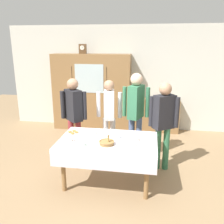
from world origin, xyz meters
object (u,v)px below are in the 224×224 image
Objects in this scene: bookshelf_low at (157,115)px; person_behind_table_left at (136,108)px; pastry_plate at (73,133)px; mantel_clock at (83,49)px; bread_basket at (107,142)px; wall_cabinet at (92,92)px; dining_table at (108,147)px; spoon_far_left at (142,137)px; person_behind_table_right at (164,118)px; book_stack at (158,97)px; person_near_right_end at (109,110)px; tea_cup_far_left at (118,137)px; tea_cup_back_edge at (95,133)px; tea_cup_near_left at (83,144)px; tea_cup_mid_left at (133,144)px; tea_cup_mid_right at (136,139)px; tea_cup_near_right at (70,140)px; person_by_cabinet at (74,111)px; spoon_center at (111,133)px; spoon_mid_left at (138,151)px.

bookshelf_low is 1.81m from person_behind_table_left.
bookshelf_low reaches higher than pastry_plate.
mantel_clock is 1.00× the size of bread_basket.
dining_table is at bearing -70.83° from wall_cabinet.
spoon_far_left is 0.07× the size of person_behind_table_right.
book_stack is (0.82, 2.64, 0.26)m from dining_table.
book_stack is (0.00, -0.00, 0.48)m from bookshelf_low.
person_behind_table_left reaches higher than person_near_right_end.
tea_cup_far_left reaches higher than dining_table.
tea_cup_back_edge is at bearing -95.67° from person_near_right_end.
person_behind_table_left is (1.48, -1.59, -1.05)m from mantel_clock.
wall_cabinet is 2.41m from pastry_plate.
pastry_plate is 1.17m from spoon_far_left.
spoon_far_left reaches higher than dining_table.
tea_cup_back_edge is 0.46× the size of pastry_plate.
tea_cup_far_left is (0.48, 0.37, 0.00)m from tea_cup_near_left.
tea_cup_back_edge and tea_cup_near_left have the same top height.
spoon_far_left is (0.11, 0.39, -0.02)m from tea_cup_mid_left.
person_behind_table_left is at bearing -51.42° from wall_cabinet.
person_behind_table_right is 0.63m from person_behind_table_left.
wall_cabinet is 15.61× the size of tea_cup_mid_left.
pastry_plate is (-1.46, -2.43, 0.34)m from bookshelf_low.
person_behind_table_left is (0.22, 0.88, 0.26)m from tea_cup_far_left.
spoon_far_left is (0.38, 0.13, -0.02)m from tea_cup_far_left.
tea_cup_mid_right is 1.00× the size of tea_cup_near_right.
mantel_clock reaches higher than book_stack.
bookshelf_low is 9.39× the size of spoon_far_left.
bookshelf_low is at bearing 73.84° from bread_basket.
tea_cup_back_edge is at bearing 49.49° from tea_cup_near_right.
dining_table is 0.37m from tea_cup_back_edge.
bookshelf_low is 0.69× the size of person_by_cabinet.
person_by_cabinet is (-0.81, 0.50, 0.22)m from spoon_center.
dining_table is 0.21m from bread_basket.
tea_cup_mid_left is 0.08× the size of person_near_right_end.
tea_cup_back_edge reaches higher than spoon_center.
spoon_mid_left is (1.39, -2.89, -0.23)m from wall_cabinet.
person_near_right_end is 0.72m from person_by_cabinet.
bookshelf_low is 8.60× the size of tea_cup_mid_left.
tea_cup_near_left reaches higher than spoon_far_left.
pastry_plate is (-0.37, -0.02, -0.01)m from tea_cup_back_edge.
bookshelf_low is 0.69× the size of person_behind_table_right.
book_stack is 1.78× the size of spoon_center.
book_stack is 0.76× the size of pastry_plate.
person_near_right_end is at bearing -63.54° from wall_cabinet.
tea_cup_mid_right and tea_cup_near_left have the same top height.
bread_basket is at bearing -117.23° from tea_cup_far_left.
tea_cup_near_right is 1.09× the size of spoon_mid_left.
bread_basket reaches higher than tea_cup_far_left.
mantel_clock reaches higher than tea_cup_back_edge.
tea_cup_mid_left is 1.57m from person_by_cabinet.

